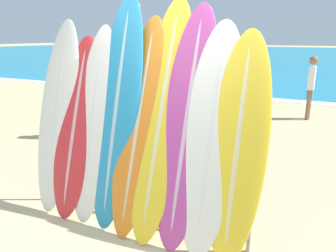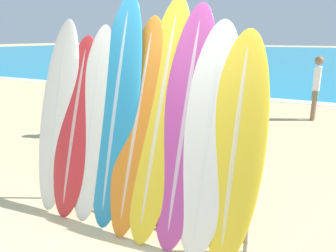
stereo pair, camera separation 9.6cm
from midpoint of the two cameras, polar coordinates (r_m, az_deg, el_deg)
The scene contains 15 objects.
ground_plane at distance 3.48m, azimuth -2.72°, elevation -20.49°, with size 160.00×160.00×0.00m, color tan.
ocean_water at distance 40.51m, azimuth 25.10°, elevation 11.04°, with size 120.00×60.00×0.01m.
surfboard_rack at distance 3.66m, azimuth -4.94°, elevation -9.66°, with size 2.52×0.04×0.91m.
surfboard_slot_0 at distance 4.13m, azimuth -17.93°, elevation 1.81°, with size 0.54×0.69×2.25m.
surfboard_slot_1 at distance 3.94m, azimuth -15.09°, elevation 0.02°, with size 0.56×0.74×2.06m.
surfboard_slot_2 at distance 3.78m, azimuth -12.16°, elevation 0.46°, with size 0.52×0.70×2.18m.
surfboard_slot_3 at distance 3.61m, azimuth -8.27°, elevation 2.62°, with size 0.55×0.80×2.50m.
surfboard_slot_4 at distance 3.49m, azimuth -4.59°, elevation 0.29°, with size 0.50×0.90×2.27m.
surfboard_slot_5 at distance 3.38m, azimuth -0.66°, elevation 1.56°, with size 0.55×1.00×2.47m.
surfboard_slot_6 at distance 3.24m, azimuth 3.77°, elevation 0.20°, with size 0.55×0.90×2.38m.
surfboard_slot_7 at distance 3.14m, azimuth 7.93°, elevation -2.07°, with size 0.58×0.79×2.21m.
surfboard_slot_8 at distance 3.06m, azimuth 12.53°, elevation -3.62°, with size 0.55×0.68×2.12m.
person_near_water at distance 6.82m, azimuth -12.33°, elevation 5.95°, with size 0.24×0.30×1.77m.
person_mid_beach at distance 8.91m, azimuth 24.70°, elevation 6.37°, with size 0.21×0.27×1.58m.
person_far_left at distance 10.12m, azimuth 7.78°, elevation 9.24°, with size 0.30×0.25×1.81m.
Camera 2 is at (1.45, -2.43, 2.04)m, focal length 35.00 mm.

